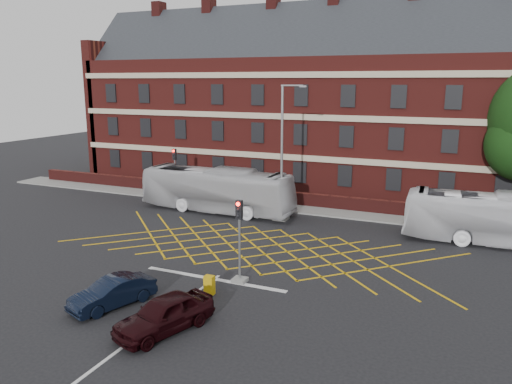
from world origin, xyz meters
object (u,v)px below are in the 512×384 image
at_px(car_maroon, 164,314).
at_px(traffic_light_far, 175,178).
at_px(street_lamp, 282,174).
at_px(direction_signs, 165,180).
at_px(car_navy, 113,293).
at_px(utility_cabinet, 209,285).
at_px(bus_right, 503,219).
at_px(traffic_light_near, 239,249).
at_px(bus_left, 217,190).

bearing_deg(car_maroon, traffic_light_far, 140.84).
relative_size(street_lamp, direction_signs, 4.43).
bearing_deg(car_navy, utility_cabinet, 60.10).
xyz_separation_m(bus_right, utility_cabinet, (-13.04, -13.83, -1.17)).
bearing_deg(bus_right, traffic_light_near, 130.59).
bearing_deg(direction_signs, car_navy, -62.09).
bearing_deg(bus_left, traffic_light_far, 65.64).
relative_size(bus_right, utility_cabinet, 12.59).
bearing_deg(utility_cabinet, car_maroon, -89.11).
distance_m(car_navy, street_lamp, 16.93).
xyz_separation_m(traffic_light_far, direction_signs, (-1.43, 0.46, -0.39)).
distance_m(car_navy, traffic_light_far, 21.68).
height_order(bus_right, car_navy, bus_right).
height_order(traffic_light_far, street_lamp, street_lamp).
bearing_deg(traffic_light_near, traffic_light_far, 131.91).
xyz_separation_m(traffic_light_far, utility_cabinet, (12.59, -16.73, -1.30)).
xyz_separation_m(bus_right, car_maroon, (-12.98, -17.70, -0.90)).
xyz_separation_m(bus_left, traffic_light_far, (-5.59, 2.79, 0.04)).
relative_size(car_navy, traffic_light_far, 0.93).
bearing_deg(direction_signs, bus_left, -24.87).
bearing_deg(bus_right, traffic_light_far, 80.23).
height_order(car_navy, traffic_light_near, traffic_light_near).
bearing_deg(traffic_light_near, street_lamp, 100.47).
distance_m(traffic_light_near, utility_cabinet, 2.43).
height_order(traffic_light_far, utility_cabinet, traffic_light_far).
relative_size(bus_right, car_maroon, 2.70).
bearing_deg(car_maroon, street_lamp, 114.34).
height_order(car_navy, traffic_light_far, traffic_light_far).
bearing_deg(car_navy, car_maroon, 3.72).
relative_size(car_navy, car_maroon, 0.91).
height_order(bus_right, traffic_light_far, traffic_light_far).
bearing_deg(traffic_light_near, bus_left, 122.63).
distance_m(bus_left, direction_signs, 7.74).
distance_m(street_lamp, direction_signs, 13.15).
bearing_deg(bus_right, direction_signs, 79.61).
distance_m(traffic_light_far, direction_signs, 1.55).
xyz_separation_m(car_maroon, traffic_light_far, (-12.65, 20.60, 1.02)).
xyz_separation_m(street_lamp, direction_signs, (-12.52, 3.47, -2.04)).
xyz_separation_m(bus_left, utility_cabinet, (7.00, -13.93, -1.25)).
relative_size(bus_right, traffic_light_near, 2.75).
height_order(traffic_light_near, direction_signs, traffic_light_near).
bearing_deg(direction_signs, traffic_light_far, -17.89).
bearing_deg(car_maroon, utility_cabinet, 110.17).
bearing_deg(direction_signs, bus_right, -7.07).
height_order(bus_right, utility_cabinet, bus_right).
bearing_deg(bus_left, bus_right, -88.11).
relative_size(car_navy, utility_cabinet, 4.23).
distance_m(traffic_light_far, street_lamp, 11.61).
distance_m(street_lamp, utility_cabinet, 14.11).
distance_m(bus_right, car_navy, 23.45).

